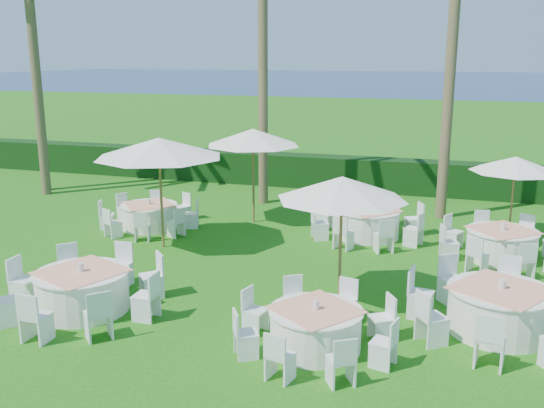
{
  "coord_description": "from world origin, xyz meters",
  "views": [
    {
      "loc": [
        3.4,
        -10.08,
        4.94
      ],
      "look_at": [
        -0.99,
        3.89,
        1.3
      ],
      "focal_mm": 40.0,
      "sensor_mm": 36.0,
      "label": 1
    }
  ],
  "objects_px": {
    "umbrella_b": "(342,188)",
    "umbrella_c": "(253,137)",
    "banquet_table_f": "(502,244)",
    "banquet_table_b": "(316,328)",
    "banquet_table_e": "(367,222)",
    "banquet_table_c": "(500,309)",
    "banquet_table_a": "(83,290)",
    "banquet_table_d": "(149,215)",
    "umbrella_d": "(516,164)",
    "umbrella_a": "(159,148)"
  },
  "relations": [
    {
      "from": "banquet_table_a",
      "to": "banquet_table_e",
      "type": "height_order",
      "value": "banquet_table_a"
    },
    {
      "from": "umbrella_b",
      "to": "umbrella_c",
      "type": "xyz_separation_m",
      "value": [
        -3.68,
        5.32,
        0.16
      ]
    },
    {
      "from": "banquet_table_a",
      "to": "banquet_table_e",
      "type": "distance_m",
      "value": 8.07
    },
    {
      "from": "banquet_table_b",
      "to": "banquet_table_d",
      "type": "bearing_deg",
      "value": 137.64
    },
    {
      "from": "banquet_table_e",
      "to": "umbrella_b",
      "type": "bearing_deg",
      "value": -87.99
    },
    {
      "from": "banquet_table_a",
      "to": "umbrella_c",
      "type": "distance_m",
      "value": 7.53
    },
    {
      "from": "banquet_table_c",
      "to": "umbrella_c",
      "type": "relative_size",
      "value": 1.18
    },
    {
      "from": "umbrella_a",
      "to": "umbrella_b",
      "type": "bearing_deg",
      "value": -23.99
    },
    {
      "from": "banquet_table_e",
      "to": "umbrella_d",
      "type": "relative_size",
      "value": 1.3
    },
    {
      "from": "banquet_table_d",
      "to": "banquet_table_e",
      "type": "xyz_separation_m",
      "value": [
        6.18,
        1.03,
        0.04
      ]
    },
    {
      "from": "umbrella_a",
      "to": "umbrella_c",
      "type": "height_order",
      "value": "umbrella_a"
    },
    {
      "from": "banquet_table_a",
      "to": "umbrella_d",
      "type": "relative_size",
      "value": 1.36
    },
    {
      "from": "banquet_table_b",
      "to": "umbrella_c",
      "type": "relative_size",
      "value": 1.01
    },
    {
      "from": "banquet_table_e",
      "to": "umbrella_b",
      "type": "xyz_separation_m",
      "value": [
        0.17,
        -4.81,
        1.99
      ]
    },
    {
      "from": "banquet_table_f",
      "to": "umbrella_c",
      "type": "distance_m",
      "value": 7.42
    },
    {
      "from": "umbrella_b",
      "to": "umbrella_c",
      "type": "bearing_deg",
      "value": 124.66
    },
    {
      "from": "banquet_table_c",
      "to": "banquet_table_f",
      "type": "xyz_separation_m",
      "value": [
        0.25,
        4.27,
        -0.04
      ]
    },
    {
      "from": "banquet_table_c",
      "to": "umbrella_c",
      "type": "xyz_separation_m",
      "value": [
        -6.71,
        5.68,
        2.13
      ]
    },
    {
      "from": "umbrella_a",
      "to": "banquet_table_a",
      "type": "bearing_deg",
      "value": -84.78
    },
    {
      "from": "banquet_table_d",
      "to": "banquet_table_f",
      "type": "bearing_deg",
      "value": 0.77
    },
    {
      "from": "banquet_table_b",
      "to": "banquet_table_d",
      "type": "xyz_separation_m",
      "value": [
        -6.33,
        5.78,
        0.0
      ]
    },
    {
      "from": "umbrella_b",
      "to": "umbrella_c",
      "type": "distance_m",
      "value": 6.47
    },
    {
      "from": "banquet_table_d",
      "to": "umbrella_c",
      "type": "height_order",
      "value": "umbrella_c"
    },
    {
      "from": "banquet_table_c",
      "to": "umbrella_a",
      "type": "distance_m",
      "value": 8.87
    },
    {
      "from": "banquet_table_a",
      "to": "banquet_table_e",
      "type": "bearing_deg",
      "value": 55.27
    },
    {
      "from": "umbrella_a",
      "to": "umbrella_d",
      "type": "relative_size",
      "value": 1.39
    },
    {
      "from": "banquet_table_a",
      "to": "umbrella_b",
      "type": "xyz_separation_m",
      "value": [
        4.77,
        1.82,
        1.98
      ]
    },
    {
      "from": "banquet_table_e",
      "to": "umbrella_b",
      "type": "distance_m",
      "value": 5.21
    },
    {
      "from": "banquet_table_b",
      "to": "banquet_table_e",
      "type": "height_order",
      "value": "banquet_table_e"
    },
    {
      "from": "umbrella_b",
      "to": "umbrella_c",
      "type": "height_order",
      "value": "umbrella_c"
    },
    {
      "from": "banquet_table_a",
      "to": "umbrella_b",
      "type": "bearing_deg",
      "value": 20.92
    },
    {
      "from": "umbrella_a",
      "to": "umbrella_d",
      "type": "height_order",
      "value": "umbrella_a"
    },
    {
      "from": "umbrella_c",
      "to": "banquet_table_a",
      "type": "bearing_deg",
      "value": -98.68
    },
    {
      "from": "umbrella_a",
      "to": "umbrella_d",
      "type": "distance_m",
      "value": 9.32
    },
    {
      "from": "banquet_table_d",
      "to": "umbrella_d",
      "type": "relative_size",
      "value": 1.18
    },
    {
      "from": "umbrella_d",
      "to": "umbrella_b",
      "type": "bearing_deg",
      "value": -122.39
    },
    {
      "from": "banquet_table_b",
      "to": "umbrella_b",
      "type": "relative_size",
      "value": 1.07
    },
    {
      "from": "banquet_table_d",
      "to": "umbrella_d",
      "type": "bearing_deg",
      "value": 10.43
    },
    {
      "from": "banquet_table_f",
      "to": "umbrella_d",
      "type": "xyz_separation_m",
      "value": [
        0.28,
        1.69,
        1.71
      ]
    },
    {
      "from": "banquet_table_d",
      "to": "umbrella_a",
      "type": "bearing_deg",
      "value": -51.08
    },
    {
      "from": "banquet_table_c",
      "to": "banquet_table_e",
      "type": "xyz_separation_m",
      "value": [
        -3.2,
        5.18,
        -0.02
      ]
    },
    {
      "from": "banquet_table_c",
      "to": "banquet_table_a",
      "type": "bearing_deg",
      "value": -169.42
    },
    {
      "from": "umbrella_a",
      "to": "umbrella_c",
      "type": "bearing_deg",
      "value": 64.18
    },
    {
      "from": "banquet_table_a",
      "to": "banquet_table_e",
      "type": "relative_size",
      "value": 1.04
    },
    {
      "from": "banquet_table_f",
      "to": "banquet_table_e",
      "type": "bearing_deg",
      "value": 165.34
    },
    {
      "from": "banquet_table_f",
      "to": "umbrella_d",
      "type": "height_order",
      "value": "umbrella_d"
    },
    {
      "from": "banquet_table_e",
      "to": "banquet_table_f",
      "type": "bearing_deg",
      "value": -14.66
    },
    {
      "from": "banquet_table_b",
      "to": "banquet_table_e",
      "type": "xyz_separation_m",
      "value": [
        -0.16,
        6.81,
        0.04
      ]
    },
    {
      "from": "umbrella_b",
      "to": "banquet_table_d",
      "type": "bearing_deg",
      "value": 149.22
    },
    {
      "from": "banquet_table_c",
      "to": "umbrella_d",
      "type": "bearing_deg",
      "value": 84.99
    }
  ]
}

